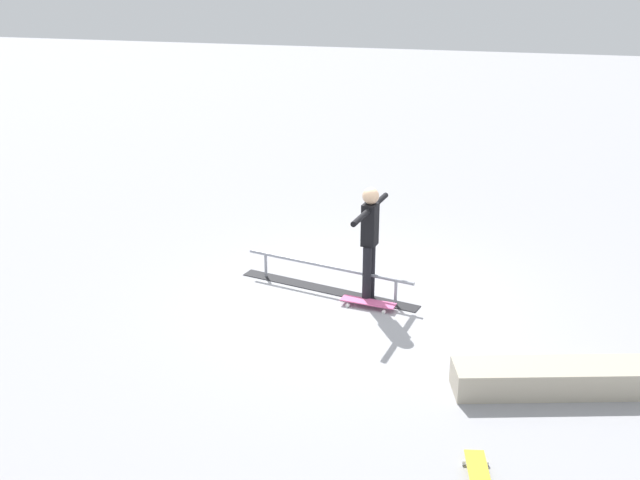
{
  "coord_description": "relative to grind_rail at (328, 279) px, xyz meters",
  "views": [
    {
      "loc": [
        -1.86,
        9.88,
        4.82
      ],
      "look_at": [
        0.55,
        0.24,
        1.0
      ],
      "focal_mm": 42.59,
      "sensor_mm": 36.0,
      "label": 1
    }
  ],
  "objects": [
    {
      "name": "ground_plane",
      "position": [
        -0.55,
        0.26,
        -0.18
      ],
      "size": [
        60.0,
        60.0,
        0.0
      ],
      "primitive_type": "plane",
      "color": "#9E9EA3"
    },
    {
      "name": "grind_rail",
      "position": [
        0.0,
        0.0,
        0.0
      ],
      "size": [
        2.87,
        0.91,
        0.41
      ],
      "rotation": [
        0.0,
        0.0,
        -0.23
      ],
      "color": "black",
      "rests_on": "ground_plane"
    },
    {
      "name": "skate_ledge",
      "position": [
        -3.2,
        2.08,
        -0.01
      ],
      "size": [
        2.4,
        1.12,
        0.34
      ],
      "primitive_type": "cube",
      "rotation": [
        0.0,
        0.0,
        0.27
      ],
      "color": "#B2A893",
      "rests_on": "ground_plane"
    },
    {
      "name": "skater_main",
      "position": [
        -0.65,
        0.2,
        0.82
      ],
      "size": [
        0.29,
        1.38,
        1.72
      ],
      "rotation": [
        0.0,
        0.0,
        4.56
      ],
      "color": "black",
      "rests_on": "ground_plane"
    },
    {
      "name": "skateboard_main",
      "position": [
        -0.69,
        0.42,
        -0.11
      ],
      "size": [
        0.82,
        0.34,
        0.09
      ],
      "rotation": [
        0.0,
        0.0,
        6.14
      ],
      "color": "#E05993",
      "rests_on": "ground_plane"
    },
    {
      "name": "loose_skateboard_yellow",
      "position": [
        -2.44,
        3.95,
        -0.11
      ],
      "size": [
        0.37,
        0.82,
        0.09
      ],
      "rotation": [
        0.0,
        0.0,
        4.9
      ],
      "color": "yellow",
      "rests_on": "ground_plane"
    }
  ]
}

